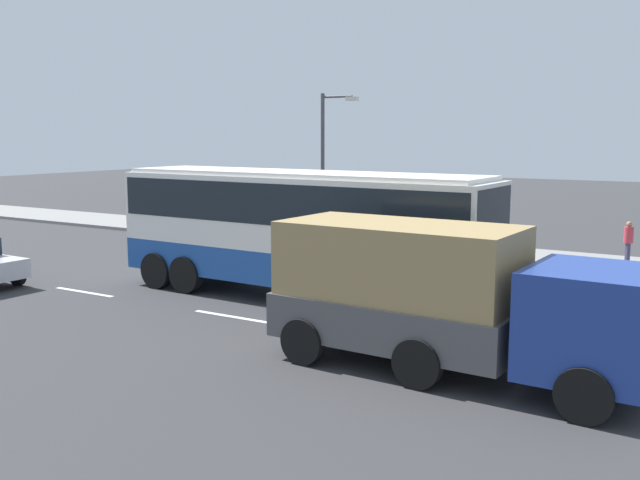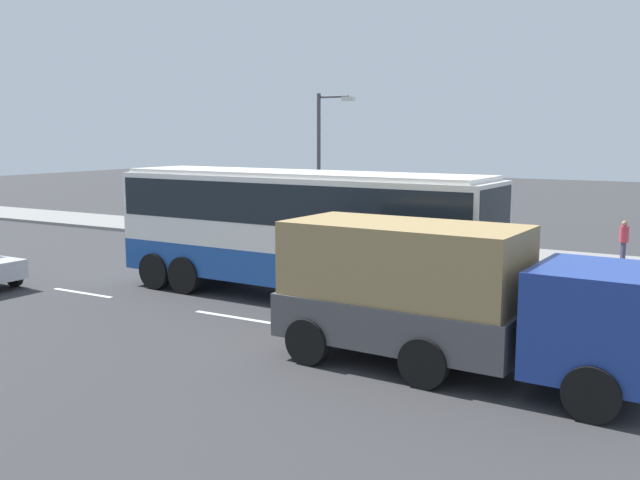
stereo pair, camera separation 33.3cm
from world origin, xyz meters
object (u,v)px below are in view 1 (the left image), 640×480
(pedestrian_near_curb, at_px, (628,240))
(street_lamp, at_px, (326,158))
(coach_bus, at_px, (299,221))
(cargo_truck, at_px, (445,295))

(pedestrian_near_curb, relative_size, street_lamp, 0.24)
(coach_bus, distance_m, pedestrian_near_curb, 12.45)
(coach_bus, bearing_deg, cargo_truck, -31.45)
(coach_bus, relative_size, street_lamp, 1.85)
(cargo_truck, height_order, street_lamp, street_lamp)
(coach_bus, bearing_deg, pedestrian_near_curb, 55.51)
(coach_bus, xyz_separation_m, street_lamp, (-4.11, 8.41, 1.48))
(coach_bus, height_order, street_lamp, street_lamp)
(coach_bus, bearing_deg, street_lamp, 117.65)
(cargo_truck, bearing_deg, pedestrian_near_curb, 86.18)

